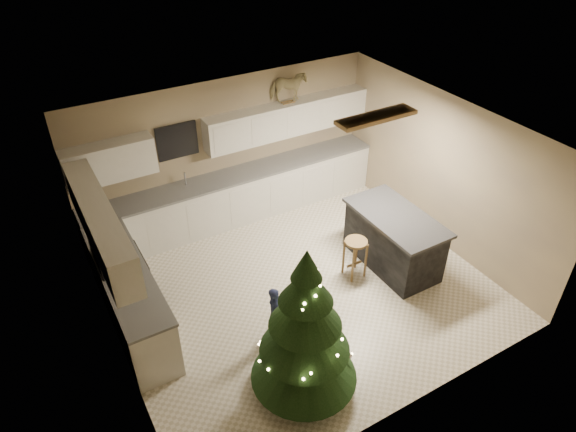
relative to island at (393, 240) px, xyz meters
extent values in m
plane|color=beige|center=(-1.62, 0.26, -0.48)|extent=(5.50, 5.50, 0.00)
cube|color=tan|center=(-1.62, 2.76, 0.82)|extent=(5.50, 0.02, 2.60)
cube|color=tan|center=(-1.62, -2.24, 0.82)|extent=(5.50, 0.02, 2.60)
cube|color=tan|center=(-4.37, 0.26, 0.82)|extent=(0.02, 5.00, 2.60)
cube|color=tan|center=(1.13, 0.26, 0.82)|extent=(0.02, 5.00, 2.60)
cube|color=silver|center=(-1.62, 0.26, 2.12)|extent=(5.50, 5.00, 0.02)
cube|color=brown|center=(-0.32, 0.36, 2.07)|extent=(1.25, 0.32, 0.06)
cube|color=white|center=(-0.32, 0.36, 2.04)|extent=(1.15, 0.24, 0.02)
cube|color=silver|center=(-1.62, 2.46, -0.03)|extent=(5.48, 0.60, 0.90)
cube|color=silver|center=(-4.07, 0.86, -0.03)|extent=(0.60, 2.60, 0.90)
cube|color=slate|center=(-1.62, 2.45, 0.44)|extent=(5.48, 0.62, 0.04)
cube|color=slate|center=(-4.06, 0.86, 0.44)|extent=(0.62, 2.60, 0.04)
cube|color=silver|center=(-3.67, 2.58, 1.22)|extent=(1.40, 0.35, 0.60)
cube|color=silver|center=(-0.47, 2.58, 1.22)|extent=(3.20, 0.35, 0.60)
cube|color=silver|center=(-4.20, 0.98, 1.22)|extent=(0.35, 2.60, 0.60)
cube|color=black|center=(-2.52, 2.73, 1.22)|extent=(0.70, 0.04, 0.60)
cube|color=#99999E|center=(-2.52, 2.46, 0.42)|extent=(0.55, 0.40, 0.06)
cylinder|color=#99999E|center=(-2.52, 2.56, 0.58)|extent=(0.03, 0.03, 0.24)
cube|color=black|center=(-4.05, 1.16, -0.03)|extent=(0.64, 0.75, 0.90)
cube|color=black|center=(-4.30, 1.16, 0.57)|extent=(0.10, 0.75, 0.30)
cube|color=black|center=(0.00, 0.00, -0.03)|extent=(0.80, 1.60, 0.90)
cube|color=black|center=(0.00, 0.00, 0.45)|extent=(0.90, 1.70, 0.05)
cylinder|color=brown|center=(-0.71, 0.07, 0.18)|extent=(0.36, 0.36, 0.04)
cylinder|color=brown|center=(-0.83, -0.05, -0.16)|extent=(0.04, 0.04, 0.64)
cylinder|color=brown|center=(-0.58, -0.05, -0.16)|extent=(0.04, 0.04, 0.64)
cylinder|color=brown|center=(-0.83, 0.20, -0.16)|extent=(0.04, 0.04, 0.64)
cylinder|color=brown|center=(-0.58, 0.20, -0.16)|extent=(0.04, 0.04, 0.64)
cube|color=brown|center=(-0.71, 0.07, -0.27)|extent=(0.27, 0.03, 0.03)
cylinder|color=#3F2816|center=(-2.52, -1.34, -0.33)|extent=(0.12, 0.12, 0.30)
cone|color=black|center=(-2.52, -1.34, 0.06)|extent=(1.34, 1.34, 0.69)
cone|color=black|center=(-2.52, -1.34, 0.50)|extent=(1.10, 1.10, 0.59)
cone|color=black|center=(-2.52, -1.34, 0.90)|extent=(0.87, 0.87, 0.54)
cone|color=black|center=(-2.52, -1.34, 1.24)|extent=(0.63, 0.63, 0.49)
cone|color=black|center=(-2.52, -1.34, 1.54)|extent=(0.35, 0.35, 0.39)
sphere|color=#FFD88C|center=(-1.83, -1.34, -0.23)|extent=(0.04, 0.04, 0.04)
sphere|color=#FFD88C|center=(-1.93, -1.02, -0.17)|extent=(0.04, 0.04, 0.04)
sphere|color=#FFD88C|center=(-2.17, -0.80, -0.10)|extent=(0.04, 0.04, 0.04)
sphere|color=#FFD88C|center=(-2.48, -0.72, -0.03)|extent=(0.04, 0.04, 0.04)
sphere|color=#FFD88C|center=(-2.78, -0.79, 0.03)|extent=(0.04, 0.04, 0.04)
sphere|color=#FFD88C|center=(-2.99, -1.00, 0.10)|extent=(0.04, 0.04, 0.04)
sphere|color=#FFD88C|center=(-3.08, -1.27, 0.17)|extent=(0.04, 0.04, 0.04)
sphere|color=#FFD88C|center=(-3.03, -1.53, 0.23)|extent=(0.04, 0.04, 0.04)
sphere|color=#FFD88C|center=(-2.86, -1.73, 0.30)|extent=(0.04, 0.04, 0.04)
sphere|color=#FFD88C|center=(-2.63, -1.82, 0.37)|extent=(0.04, 0.04, 0.04)
sphere|color=#FFD88C|center=(-2.39, -1.79, 0.43)|extent=(0.04, 0.04, 0.04)
sphere|color=#FFD88C|center=(-2.21, -1.66, 0.50)|extent=(0.04, 0.04, 0.04)
sphere|color=#FFD88C|center=(-2.12, -1.46, 0.57)|extent=(0.04, 0.04, 0.04)
sphere|color=#FFD88C|center=(-2.14, -1.26, 0.63)|extent=(0.04, 0.04, 0.04)
sphere|color=#FFD88C|center=(-2.24, -1.10, 0.70)|extent=(0.04, 0.04, 0.04)
sphere|color=#FFD88C|center=(-2.40, -1.02, 0.77)|extent=(0.04, 0.04, 0.04)
sphere|color=#FFD88C|center=(-2.57, -1.02, 0.84)|extent=(0.04, 0.04, 0.04)
sphere|color=#FFD88C|center=(-2.71, -1.10, 0.90)|extent=(0.04, 0.04, 0.04)
sphere|color=#FFD88C|center=(-2.78, -1.23, 0.97)|extent=(0.04, 0.04, 0.04)
sphere|color=#FFD88C|center=(-2.78, -1.36, 1.04)|extent=(0.04, 0.04, 0.04)
sphere|color=#FFD88C|center=(-2.72, -1.47, 1.10)|extent=(0.04, 0.04, 0.04)
sphere|color=#FFD88C|center=(-2.63, -1.53, 1.17)|extent=(0.04, 0.04, 0.04)
sphere|color=#FFD88C|center=(-2.52, -1.53, 1.24)|extent=(0.04, 0.04, 0.04)
sphere|color=#FFD88C|center=(-2.44, -1.49, 1.30)|extent=(0.04, 0.04, 0.04)
sphere|color=#FFD88C|center=(-2.40, -1.42, 1.37)|extent=(0.04, 0.04, 0.04)
sphere|color=#FFD88C|center=(-2.41, -1.35, 1.44)|extent=(0.04, 0.04, 0.04)
sphere|color=#FFD88C|center=(-2.44, -1.30, 1.50)|extent=(0.04, 0.04, 0.04)
sphere|color=#FFD88C|center=(-2.48, -1.29, 1.57)|extent=(0.04, 0.04, 0.04)
sphere|color=silver|center=(-1.92, -1.34, -0.10)|extent=(0.07, 0.07, 0.07)
sphere|color=silver|center=(-2.84, -0.90, 0.06)|extent=(0.07, 0.07, 0.07)
sphere|color=silver|center=(-2.67, -1.81, 0.22)|extent=(0.07, 0.07, 0.07)
sphere|color=silver|center=(-2.12, -1.21, 0.38)|extent=(0.07, 0.07, 0.07)
sphere|color=silver|center=(-2.83, -1.13, 0.54)|extent=(0.07, 0.07, 0.07)
sphere|color=silver|center=(-2.52, -1.66, 0.70)|extent=(0.07, 0.07, 0.07)
sphere|color=silver|center=(-2.32, -1.19, 0.86)|extent=(0.07, 0.07, 0.07)
sphere|color=silver|center=(-2.72, -1.28, 1.02)|extent=(0.07, 0.07, 0.07)
sphere|color=silver|center=(-2.48, -1.48, 1.19)|extent=(0.07, 0.07, 0.07)
sphere|color=silver|center=(-2.47, -1.27, 1.35)|extent=(0.07, 0.07, 0.07)
sphere|color=silver|center=(-2.55, -1.34, 1.51)|extent=(0.07, 0.07, 0.07)
imported|color=#181840|center=(-2.41, -0.42, -0.06)|extent=(0.36, 0.32, 0.83)
cube|color=brown|center=(-0.48, 2.54, 1.53)|extent=(0.25, 0.02, 0.02)
cube|color=brown|center=(-0.48, 2.62, 1.53)|extent=(0.25, 0.02, 0.02)
imported|color=#CABF8A|center=(-0.48, 2.58, 1.81)|extent=(0.69, 0.47, 0.53)
camera|label=1|loc=(-4.78, -4.84, 5.07)|focal=32.00mm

